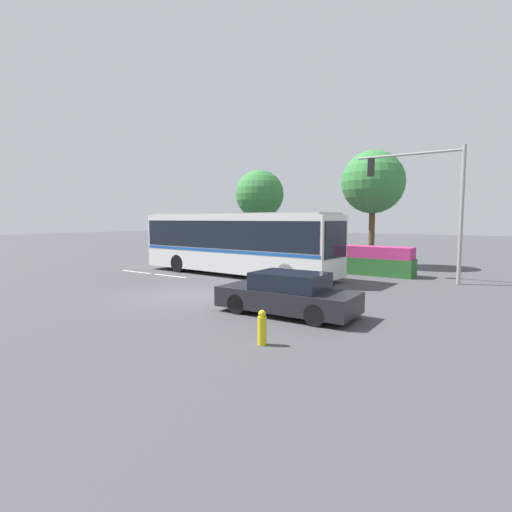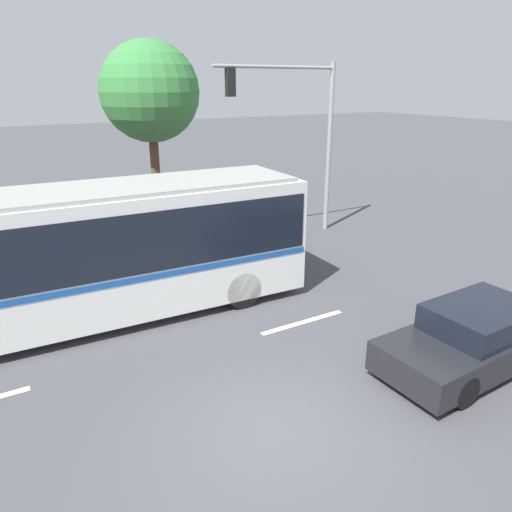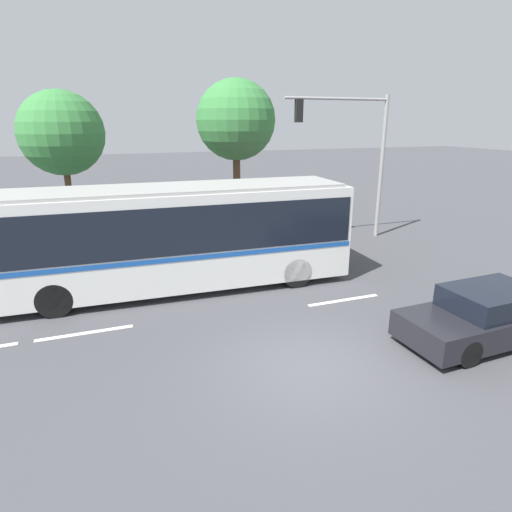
{
  "view_description": "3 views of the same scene",
  "coord_description": "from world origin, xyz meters",
  "px_view_note": "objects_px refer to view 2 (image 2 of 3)",
  "views": [
    {
      "loc": [
        11.02,
        -11.22,
        3.05
      ],
      "look_at": [
        0.79,
        3.55,
        1.35
      ],
      "focal_mm": 27.83,
      "sensor_mm": 36.0,
      "label": 1
    },
    {
      "loc": [
        -3.66,
        -5.74,
        5.66
      ],
      "look_at": [
        1.84,
        3.68,
        1.7
      ],
      "focal_mm": 33.58,
      "sensor_mm": 36.0,
      "label": 2
    },
    {
      "loc": [
        -3.99,
        -7.54,
        5.26
      ],
      "look_at": [
        0.64,
        4.96,
        1.06
      ],
      "focal_mm": 30.02,
      "sensor_mm": 36.0,
      "label": 3
    }
  ],
  "objects_px": {
    "city_bus": "(72,250)",
    "sedan_foreground": "(476,337)",
    "traffic_light_pole": "(303,123)",
    "street_tree_centre": "(150,92)"
  },
  "relations": [
    {
      "from": "city_bus",
      "to": "sedan_foreground",
      "type": "distance_m",
      "value": 9.28
    },
    {
      "from": "city_bus",
      "to": "sedan_foreground",
      "type": "bearing_deg",
      "value": -40.14
    },
    {
      "from": "traffic_light_pole",
      "to": "street_tree_centre",
      "type": "xyz_separation_m",
      "value": [
        -4.31,
        4.33,
        1.03
      ]
    },
    {
      "from": "traffic_light_pole",
      "to": "street_tree_centre",
      "type": "distance_m",
      "value": 6.2
    },
    {
      "from": "sedan_foreground",
      "to": "traffic_light_pole",
      "type": "height_order",
      "value": "traffic_light_pole"
    },
    {
      "from": "city_bus",
      "to": "street_tree_centre",
      "type": "bearing_deg",
      "value": 60.63
    },
    {
      "from": "sedan_foreground",
      "to": "traffic_light_pole",
      "type": "bearing_deg",
      "value": -105.15
    },
    {
      "from": "sedan_foreground",
      "to": "street_tree_centre",
      "type": "xyz_separation_m",
      "value": [
        -2.02,
        13.97,
        4.65
      ]
    },
    {
      "from": "city_bus",
      "to": "sedan_foreground",
      "type": "xyz_separation_m",
      "value": [
        6.8,
        -6.2,
        -1.26
      ]
    },
    {
      "from": "city_bus",
      "to": "street_tree_centre",
      "type": "relative_size",
      "value": 1.62
    }
  ]
}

